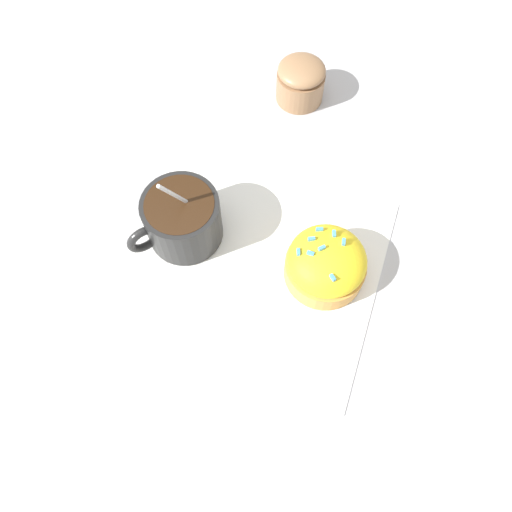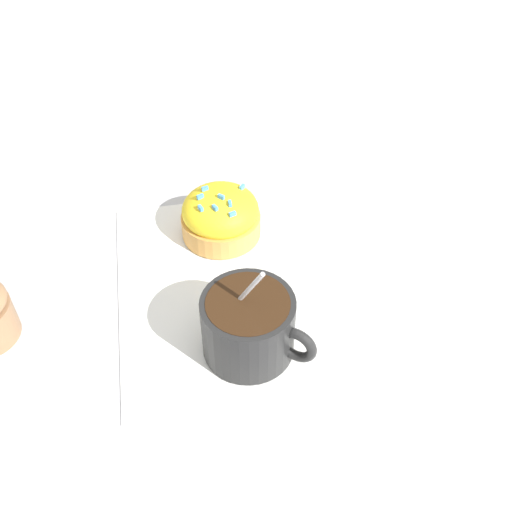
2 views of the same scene
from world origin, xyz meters
name	(u,v)px [view 2 (image 2 of 2)]	position (x,y,z in m)	size (l,w,h in m)	color
ground_plane	(244,285)	(0.00, 0.00, 0.00)	(3.00, 3.00, 0.00)	#B2B2B7
paper_napkin	(244,284)	(0.00, 0.00, 0.00)	(0.29, 0.26, 0.00)	white
coffee_cup	(249,324)	(-0.08, 0.01, 0.04)	(0.09, 0.09, 0.11)	black
frosted_pastry	(221,215)	(0.08, 0.01, 0.03)	(0.09, 0.09, 0.06)	#D19347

